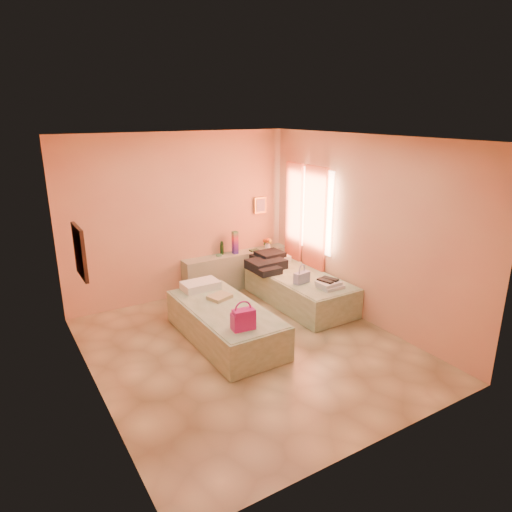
{
  "coord_description": "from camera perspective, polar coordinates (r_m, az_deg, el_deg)",
  "views": [
    {
      "loc": [
        -2.82,
        -4.8,
        3.12
      ],
      "look_at": [
        0.63,
        0.85,
        1.0
      ],
      "focal_mm": 32.0,
      "sensor_mm": 36.0,
      "label": 1
    }
  ],
  "objects": [
    {
      "name": "khaki_garment",
      "position": [
        6.68,
        -4.55,
        -5.12
      ],
      "size": [
        0.37,
        0.33,
        0.05
      ],
      "primitive_type": "cube",
      "rotation": [
        0.0,
        0.0,
        0.32
      ],
      "color": "tan",
      "rests_on": "bed_left"
    },
    {
      "name": "blue_handbag",
      "position": [
        7.27,
        5.73,
        -2.69
      ],
      "size": [
        0.29,
        0.17,
        0.18
      ],
      "primitive_type": "cube",
      "rotation": [
        0.0,
        0.0,
        0.19
      ],
      "color": "#3F4E97",
      "rests_on": "bed_right"
    },
    {
      "name": "headboard_ledge",
      "position": [
        8.36,
        -2.42,
        -1.76
      ],
      "size": [
        2.05,
        0.3,
        0.65
      ],
      "primitive_type": "cube",
      "color": "gray",
      "rests_on": "ground"
    },
    {
      "name": "bed_right",
      "position": [
        7.7,
        5.44,
        -4.18
      ],
      "size": [
        0.91,
        2.01,
        0.5
      ],
      "primitive_type": "cube",
      "rotation": [
        0.0,
        0.0,
        0.01
      ],
      "color": "#ABBF9A",
      "rests_on": "ground"
    },
    {
      "name": "water_bottle",
      "position": [
        8.17,
        -4.29,
        0.99
      ],
      "size": [
        0.08,
        0.08,
        0.23
      ],
      "primitive_type": "cylinder",
      "rotation": [
        0.0,
        0.0,
        0.22
      ],
      "color": "#143719",
      "rests_on": "headboard_ledge"
    },
    {
      "name": "clothes_pile",
      "position": [
        7.91,
        1.62,
        -0.79
      ],
      "size": [
        0.71,
        0.71,
        0.2
      ],
      "primitive_type": "cube",
      "rotation": [
        0.0,
        0.0,
        0.05
      ],
      "color": "black",
      "rests_on": "bed_right"
    },
    {
      "name": "green_book",
      "position": [
        8.37,
        -0.22,
        0.72
      ],
      "size": [
        0.16,
        0.12,
        0.03
      ],
      "primitive_type": "cube",
      "rotation": [
        0.0,
        0.0,
        -0.03
      ],
      "color": "#26482C",
      "rests_on": "headboard_ledge"
    },
    {
      "name": "flower_vase",
      "position": [
        8.51,
        1.48,
        1.74
      ],
      "size": [
        0.19,
        0.19,
        0.24
      ],
      "primitive_type": "cube",
      "rotation": [
        0.0,
        0.0,
        0.04
      ],
      "color": "white",
      "rests_on": "headboard_ledge"
    },
    {
      "name": "small_dish",
      "position": [
        8.11,
        -4.65,
        0.1
      ],
      "size": [
        0.13,
        0.13,
        0.03
      ],
      "primitive_type": "cylinder",
      "rotation": [
        0.0,
        0.0,
        -0.19
      ],
      "color": "#4F9168",
      "rests_on": "headboard_ledge"
    },
    {
      "name": "magenta_handbag",
      "position": [
        5.74,
        -1.62,
        -7.88
      ],
      "size": [
        0.31,
        0.2,
        0.27
      ],
      "primitive_type": "cube",
      "rotation": [
        0.0,
        0.0,
        -0.12
      ],
      "color": "#B31670",
      "rests_on": "bed_left"
    },
    {
      "name": "sandal_pair",
      "position": [
        7.15,
        9.02,
        -2.97
      ],
      "size": [
        0.25,
        0.3,
        0.03
      ],
      "primitive_type": "cube",
      "rotation": [
        0.0,
        0.0,
        0.25
      ],
      "color": "black",
      "rests_on": "towel_stack"
    },
    {
      "name": "room_walls",
      "position": [
        6.31,
        -1.93,
        5.58
      ],
      "size": [
        4.02,
        4.51,
        2.81
      ],
      "color": "tan",
      "rests_on": "ground"
    },
    {
      "name": "ground",
      "position": [
        6.39,
        -0.84,
        -11.46
      ],
      "size": [
        4.5,
        4.5,
        0.0
      ],
      "primitive_type": "plane",
      "color": "tan",
      "rests_on": "ground"
    },
    {
      "name": "bed_left",
      "position": [
        6.51,
        -3.88,
        -8.41
      ],
      "size": [
        0.91,
        2.01,
        0.5
      ],
      "primitive_type": "cube",
      "rotation": [
        0.0,
        0.0,
        0.01
      ],
      "color": "#ABBF9A",
      "rests_on": "ground"
    },
    {
      "name": "towel_stack",
      "position": [
        7.14,
        9.28,
        -3.56
      ],
      "size": [
        0.35,
        0.3,
        0.1
      ],
      "primitive_type": "cube",
      "rotation": [
        0.0,
        0.0,
        -0.01
      ],
      "color": "silver",
      "rests_on": "bed_right"
    },
    {
      "name": "rainbow_box",
      "position": [
        8.18,
        -2.63,
        1.69
      ],
      "size": [
        0.09,
        0.09,
        0.41
      ],
      "primitive_type": "cube",
      "rotation": [
        0.0,
        0.0,
        0.03
      ],
      "color": "#B31670",
      "rests_on": "headboard_ledge"
    }
  ]
}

